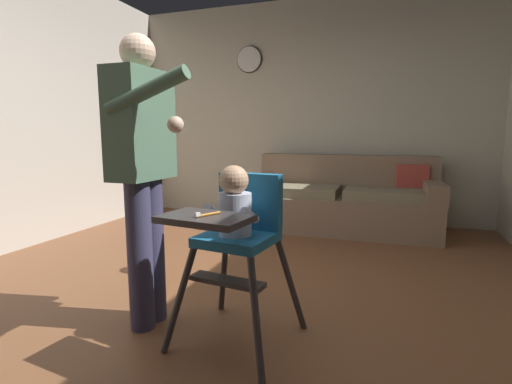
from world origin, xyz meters
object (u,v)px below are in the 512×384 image
(adult_standing, at_px, (144,167))
(wall_clock, at_px, (249,59))
(toy_ball, at_px, (147,259))
(high_chair, at_px, (237,222))
(couch, at_px, (343,201))

(adult_standing, relative_size, wall_clock, 4.66)
(toy_ball, bearing_deg, adult_standing, -54.29)
(adult_standing, height_order, toy_ball, adult_standing)
(wall_clock, bearing_deg, adult_standing, -80.82)
(high_chair, relative_size, toy_ball, 4.75)
(couch, bearing_deg, wall_clock, -109.67)
(couch, height_order, high_chair, high_chair)
(high_chair, height_order, toy_ball, high_chair)
(high_chair, height_order, adult_standing, adult_standing)
(couch, distance_m, toy_ball, 2.38)
(adult_standing, bearing_deg, high_chair, -0.52)
(adult_standing, bearing_deg, wall_clock, 99.76)
(adult_standing, relative_size, toy_ball, 8.12)
(adult_standing, height_order, wall_clock, wall_clock)
(adult_standing, bearing_deg, toy_ball, 126.28)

